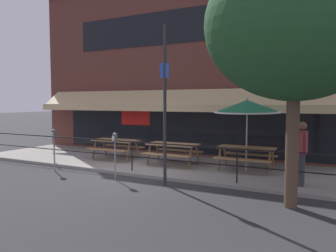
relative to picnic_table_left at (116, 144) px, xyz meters
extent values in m
plane|color=#2D2D30|center=(1.81, -1.88, -0.71)|extent=(120.00, 120.00, 0.00)
cube|color=gray|center=(1.81, 0.12, -0.66)|extent=(15.00, 4.00, 0.10)
cube|color=brown|center=(1.81, 2.37, 3.09)|extent=(15.00, 0.50, 7.60)
cube|color=black|center=(1.81, 2.11, 4.77)|extent=(10.50, 0.02, 1.40)
cube|color=black|center=(1.81, 2.11, 0.64)|extent=(12.00, 0.02, 2.30)
cube|color=red|center=(-0.44, 2.09, 0.94)|extent=(1.50, 0.02, 0.70)
cube|color=tan|center=(1.81, 1.57, 1.79)|extent=(13.80, 0.92, 0.70)
cube|color=tan|center=(1.81, 1.06, 1.39)|extent=(13.80, 0.08, 0.28)
cylinder|color=black|center=(-1.64, -1.58, -0.13)|extent=(0.04, 0.04, 0.95)
cylinder|color=black|center=(1.81, -1.58, -0.13)|extent=(0.04, 0.04, 0.95)
cylinder|color=black|center=(5.26, -1.58, -0.13)|extent=(0.04, 0.04, 0.95)
cube|color=black|center=(1.81, -1.58, 0.34)|extent=(13.80, 0.04, 0.04)
cube|color=black|center=(1.81, -1.58, -0.13)|extent=(13.80, 0.03, 0.03)
cube|color=#997047|center=(0.00, 0.00, 0.13)|extent=(1.80, 0.80, 0.05)
cube|color=#997047|center=(0.00, -0.58, -0.17)|extent=(1.80, 0.26, 0.04)
cube|color=#997047|center=(0.00, 0.58, -0.17)|extent=(1.80, 0.26, 0.04)
cylinder|color=brown|center=(0.80, -0.32, -0.24)|extent=(0.07, 0.30, 0.73)
cylinder|color=brown|center=(0.80, 0.32, -0.24)|extent=(0.07, 0.30, 0.73)
cylinder|color=brown|center=(-0.80, -0.32, -0.24)|extent=(0.07, 0.30, 0.73)
cylinder|color=brown|center=(-0.80, 0.32, -0.24)|extent=(0.07, 0.30, 0.73)
cube|color=#997047|center=(2.53, -0.05, 0.13)|extent=(1.80, 0.80, 0.05)
cube|color=#997047|center=(2.53, -0.63, -0.17)|extent=(1.80, 0.26, 0.04)
cube|color=#997047|center=(2.53, 0.53, -0.17)|extent=(1.80, 0.26, 0.04)
cylinder|color=brown|center=(3.33, -0.36, -0.24)|extent=(0.07, 0.30, 0.73)
cylinder|color=brown|center=(3.33, 0.27, -0.24)|extent=(0.07, 0.30, 0.73)
cylinder|color=brown|center=(1.73, -0.36, -0.24)|extent=(0.07, 0.30, 0.73)
cylinder|color=brown|center=(1.73, 0.27, -0.24)|extent=(0.07, 0.30, 0.73)
cube|color=#997047|center=(5.06, 0.23, 0.13)|extent=(1.80, 0.80, 0.05)
cube|color=#997047|center=(5.06, -0.35, -0.17)|extent=(1.80, 0.26, 0.04)
cube|color=#997047|center=(5.06, 0.81, -0.17)|extent=(1.80, 0.26, 0.04)
cylinder|color=brown|center=(5.86, -0.09, -0.24)|extent=(0.07, 0.30, 0.73)
cylinder|color=brown|center=(5.86, 0.55, -0.24)|extent=(0.07, 0.30, 0.73)
cylinder|color=brown|center=(4.26, -0.09, -0.24)|extent=(0.07, 0.30, 0.73)
cylinder|color=brown|center=(4.26, 0.55, -0.24)|extent=(0.07, 0.30, 0.73)
cylinder|color=#B7B2A8|center=(5.06, 0.27, 0.54)|extent=(0.04, 0.04, 2.30)
cone|color=#1E6B47|center=(5.06, 0.27, 1.49)|extent=(2.10, 2.11, 0.46)
cylinder|color=white|center=(5.06, 0.27, 1.30)|extent=(2.14, 2.14, 0.10)
sphere|color=#B7B2A8|center=(5.06, 0.27, 1.73)|extent=(0.07, 0.07, 0.07)
cylinder|color=#333338|center=(6.86, -1.17, -0.18)|extent=(0.15, 0.15, 0.86)
cylinder|color=#333338|center=(6.87, -0.97, -0.18)|extent=(0.15, 0.15, 0.86)
cube|color=maroon|center=(6.86, -1.07, 0.55)|extent=(0.25, 0.41, 0.60)
cylinder|color=maroon|center=(6.85, -1.33, 0.52)|extent=(0.10, 0.10, 0.54)
cylinder|color=maroon|center=(6.87, -0.81, 0.52)|extent=(0.10, 0.10, 0.54)
sphere|color=brown|center=(6.86, -1.07, 0.99)|extent=(0.22, 0.22, 0.22)
cylinder|color=gray|center=(-0.80, -2.38, -0.13)|extent=(0.04, 0.04, 1.15)
cylinder|color=#4C4C51|center=(-0.80, -2.38, 0.54)|extent=(0.15, 0.15, 0.20)
sphere|color=#4C4C51|center=(-0.80, -2.38, 0.64)|extent=(0.14, 0.14, 0.14)
cube|color=silver|center=(-0.80, -2.46, 0.55)|extent=(0.08, 0.01, 0.13)
cylinder|color=gray|center=(1.82, -2.49, -0.13)|extent=(0.04, 0.04, 1.15)
cylinder|color=#4C4C51|center=(1.82, -2.49, 0.54)|extent=(0.15, 0.15, 0.20)
sphere|color=#4C4C51|center=(1.82, -2.49, 0.64)|extent=(0.14, 0.14, 0.14)
cube|color=silver|center=(1.82, -2.57, 0.55)|extent=(0.08, 0.01, 0.13)
cylinder|color=#2D2D33|center=(3.42, -2.33, 1.51)|extent=(0.09, 0.09, 4.43)
cube|color=blue|center=(3.42, -2.35, 2.49)|extent=(0.28, 0.02, 0.40)
cylinder|color=brown|center=(6.81, -2.78, 0.66)|extent=(0.28, 0.28, 2.74)
ellipsoid|color=#235128|center=(6.81, -2.78, 3.31)|extent=(3.94, 3.54, 3.35)
camera|label=1|loc=(7.67, -10.33, 1.62)|focal=35.00mm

